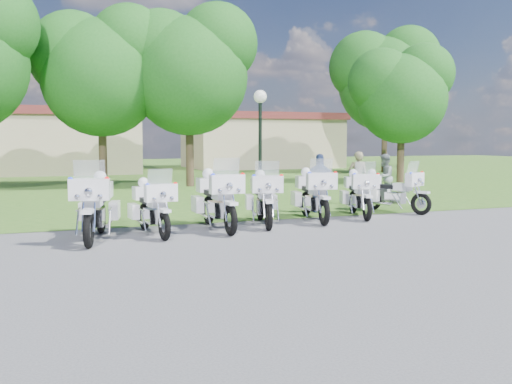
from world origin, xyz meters
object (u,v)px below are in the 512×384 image
object	(u,v)px
motorcycle_6	(392,191)
bystander_c	(320,183)
bystander_a	(358,178)
motorcycle_0	(96,205)
motorcycle_1	(152,206)
motorcycle_2	(217,199)
bystander_b	(384,177)
motorcycle_4	(313,194)
motorcycle_3	(263,197)
lamp_post	(260,117)
motorcycle_5	(359,193)

from	to	relation	value
motorcycle_6	bystander_c	world-z (taller)	bystander_c
bystander_a	motorcycle_6	bearing A→B (deg)	119.75
motorcycle_0	motorcycle_6	world-z (taller)	motorcycle_0
motorcycle_1	motorcycle_2	size ratio (longest dim) A/B	0.88
motorcycle_2	bystander_a	size ratio (longest dim) A/B	1.48
motorcycle_1	bystander_b	world-z (taller)	bystander_b
motorcycle_4	motorcycle_3	bearing A→B (deg)	20.10
motorcycle_6	bystander_c	distance (m)	2.17
motorcycle_0	bystander_b	distance (m)	11.18
motorcycle_6	motorcycle_0	bearing A→B (deg)	-13.57
motorcycle_1	motorcycle_4	world-z (taller)	motorcycle_4
motorcycle_0	motorcycle_2	size ratio (longest dim) A/B	0.99
motorcycle_1	bystander_c	xyz separation A→B (m)	(5.33, 2.11, 0.22)
motorcycle_3	bystander_b	bearing A→B (deg)	-133.66
motorcycle_3	lamp_post	xyz separation A→B (m)	(1.62, 4.55, 2.21)
motorcycle_4	motorcycle_5	size ratio (longest dim) A/B	1.09
bystander_c	motorcycle_4	bearing A→B (deg)	73.25
motorcycle_1	lamp_post	bearing A→B (deg)	-137.88
motorcycle_2	bystander_c	world-z (taller)	motorcycle_2
bystander_a	bystander_c	world-z (taller)	bystander_a
motorcycle_4	bystander_c	size ratio (longest dim) A/B	1.43
motorcycle_0	motorcycle_6	xyz separation A→B (m)	(8.66, 1.72, -0.09)
motorcycle_0	motorcycle_5	world-z (taller)	motorcycle_0
motorcycle_6	lamp_post	world-z (taller)	lamp_post
motorcycle_1	bystander_b	bearing A→B (deg)	-160.19
motorcycle_4	motorcycle_5	distance (m)	1.54
motorcycle_5	motorcycle_6	xyz separation A→B (m)	(1.42, 0.49, -0.02)
motorcycle_1	motorcycle_4	xyz separation A→B (m)	(4.46, 0.79, 0.06)
motorcycle_6	bystander_a	distance (m)	2.20
bystander_c	motorcycle_0	bearing A→B (deg)	36.31
lamp_post	bystander_b	bearing A→B (deg)	-9.60
lamp_post	motorcycle_6	bearing A→B (deg)	-51.50
motorcycle_6	motorcycle_1	bearing A→B (deg)	-13.41
motorcycle_0	motorcycle_3	xyz separation A→B (m)	(4.19, 0.75, -0.04)
motorcycle_2	motorcycle_4	world-z (taller)	motorcycle_2
motorcycle_0	motorcycle_4	size ratio (longest dim) A/B	1.04
motorcycle_3	motorcycle_5	distance (m)	3.09
motorcycle_2	motorcycle_0	bearing A→B (deg)	9.06
motorcycle_4	bystander_c	xyz separation A→B (m)	(0.88, 1.32, 0.16)
motorcycle_0	motorcycle_3	world-z (taller)	motorcycle_0
motorcycle_5	lamp_post	world-z (taller)	lamp_post
motorcycle_4	motorcycle_5	xyz separation A→B (m)	(1.52, 0.21, -0.04)
motorcycle_3	motorcycle_5	bearing A→B (deg)	-157.10
motorcycle_3	bystander_c	bearing A→B (deg)	-132.47
motorcycle_2	motorcycle_3	distance (m)	1.35
motorcycle_1	motorcycle_3	size ratio (longest dim) A/B	0.95
motorcycle_3	bystander_c	world-z (taller)	bystander_c
motorcycle_4	bystander_b	size ratio (longest dim) A/B	1.51
motorcycle_2	motorcycle_6	bearing A→B (deg)	-167.61
motorcycle_0	lamp_post	distance (m)	8.16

